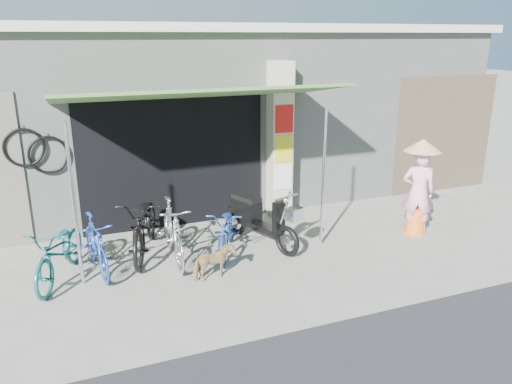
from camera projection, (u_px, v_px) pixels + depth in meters
name	position (u px, v px, depth m)	size (l,w,h in m)	color
ground	(292.00, 271.00, 7.62)	(80.00, 80.00, 0.00)	gray
bicycle_shop	(200.00, 108.00, 11.59)	(12.30, 5.30, 3.66)	#949A93
shop_pillar	(279.00, 141.00, 9.64)	(0.42, 0.44, 3.00)	beige
awning	(201.00, 96.00, 8.00)	(4.60, 1.88, 2.72)	#436E31
neighbour_right	(444.00, 135.00, 11.27)	(2.60, 0.06, 2.60)	brown
bike_teal	(60.00, 252.00, 7.24)	(0.59, 1.69, 0.89)	#166362
bike_blue	(96.00, 245.00, 7.48)	(0.42, 1.47, 0.88)	#1F3F91
bike_black	(145.00, 225.00, 8.09)	(0.68, 1.94, 1.02)	black
bike_silver	(173.00, 231.00, 7.86)	(0.46, 1.65, 0.99)	silver
bike_navy	(227.00, 230.00, 8.13)	(0.54, 1.56, 0.82)	#224A9F
street_dog	(214.00, 263.00, 7.30)	(0.28, 0.63, 0.53)	#9E6D54
moped	(258.00, 218.00, 8.50)	(0.84, 1.73, 1.02)	black
nun	(419.00, 188.00, 8.84)	(0.68, 0.64, 1.74)	#FDAAC4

